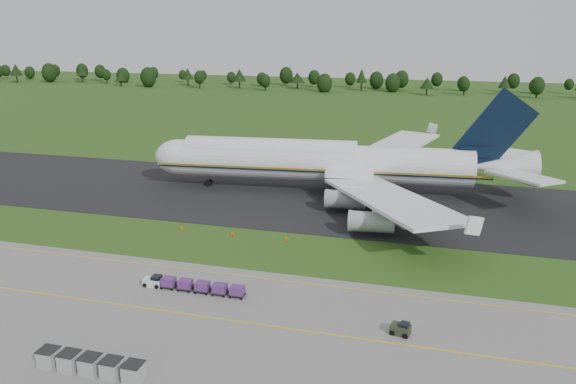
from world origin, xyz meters
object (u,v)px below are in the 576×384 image
(baggage_train, at_px, (192,285))
(edge_markers, at_px, (233,234))
(aircraft, at_px, (327,162))
(uld_row, at_px, (90,364))
(utility_cart, at_px, (400,330))

(baggage_train, relative_size, edge_markers, 0.75)
(aircraft, xyz_separation_m, edge_markers, (-9.83, -29.45, -6.08))
(edge_markers, bearing_deg, aircraft, 71.54)
(edge_markers, bearing_deg, uld_row, -90.00)
(baggage_train, relative_size, utility_cart, 5.94)
(utility_cart, xyz_separation_m, edge_markers, (-29.18, 24.32, -0.36))
(baggage_train, bearing_deg, utility_cart, -7.85)
(aircraft, bearing_deg, edge_markers, -108.46)
(utility_cart, height_order, uld_row, uld_row)
(aircraft, xyz_separation_m, utility_cart, (19.34, -53.77, -5.72))
(aircraft, xyz_separation_m, uld_row, (-9.83, -69.31, -5.35))
(uld_row, bearing_deg, baggage_train, 83.81)
(utility_cart, xyz_separation_m, uld_row, (-29.17, -15.54, 0.37))
(utility_cart, relative_size, uld_row, 0.21)
(baggage_train, bearing_deg, edge_markers, 95.81)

